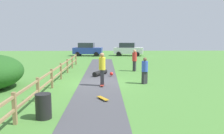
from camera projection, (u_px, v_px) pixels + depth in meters
ground_plane at (99, 83)px, 13.78m from camera, size 60.00×60.00×0.00m
asphalt_path at (99, 83)px, 13.78m from camera, size 2.40×28.00×0.02m
wooden_fence at (57, 73)px, 13.61m from camera, size 0.12×18.12×1.10m
trash_bin at (43, 106)px, 7.81m from camera, size 0.56×0.56×0.90m
skater_riding at (102, 67)px, 12.76m from camera, size 0.40×0.81×1.93m
skater_fallen at (101, 73)px, 16.31m from camera, size 1.51×1.62×0.36m
skateboard_loose at (103, 98)px, 10.09m from camera, size 0.57×0.79×0.08m
bystander_red at (135, 59)px, 18.26m from camera, size 0.51×0.51×1.81m
bystander_blue at (145, 69)px, 13.43m from camera, size 0.53×0.53×1.62m
parked_car_blue at (87, 49)px, 32.27m from camera, size 4.34×2.31×1.92m
parked_car_white at (128, 49)px, 32.46m from camera, size 4.46×2.66×1.92m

